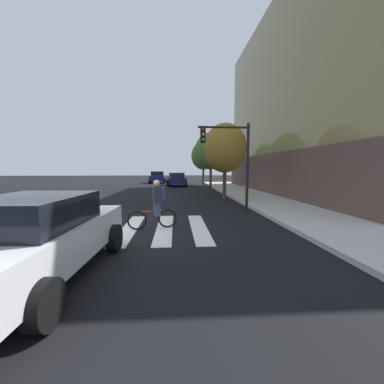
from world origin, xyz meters
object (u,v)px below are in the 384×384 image
(sedan_near, at_px, (37,237))
(sedan_mid, at_px, (176,179))
(street_tree_mid, at_px, (211,151))
(cyclist, at_px, (156,204))
(fire_hydrant, at_px, (246,192))
(street_tree_far, at_px, (203,156))
(sedan_far, at_px, (158,177))
(street_tree_near, at_px, (225,148))
(traffic_light_near, at_px, (231,152))

(sedan_near, distance_m, sedan_mid, 23.59)
(sedan_near, bearing_deg, street_tree_mid, 72.18)
(cyclist, xyz_separation_m, fire_hydrant, (5.29, 7.21, -0.31))
(fire_hydrant, distance_m, street_tree_mid, 8.51)
(fire_hydrant, relative_size, street_tree_far, 0.15)
(sedan_far, xyz_separation_m, street_tree_near, (5.80, -17.82, 2.56))
(street_tree_near, relative_size, street_tree_far, 0.95)
(sedan_near, height_order, traffic_light_near, traffic_light_near)
(street_tree_mid, bearing_deg, cyclist, -105.25)
(sedan_near, height_order, sedan_far, sedan_far)
(sedan_near, xyz_separation_m, fire_hydrant, (7.19, 10.88, -0.29))
(street_tree_far, bearing_deg, cyclist, -100.87)
(sedan_far, distance_m, street_tree_near, 18.92)
(street_tree_far, bearing_deg, street_tree_mid, -90.18)
(traffic_light_near, xyz_separation_m, street_tree_mid, (0.79, 11.89, 0.87))
(sedan_mid, bearing_deg, cyclist, -92.16)
(traffic_light_near, height_order, fire_hydrant, traffic_light_near)
(street_tree_near, bearing_deg, sedan_mid, 104.88)
(street_tree_near, bearing_deg, fire_hydrant, -19.37)
(sedan_near, height_order, street_tree_mid, street_tree_mid)
(street_tree_mid, height_order, street_tree_far, street_tree_mid)
(street_tree_mid, bearing_deg, street_tree_near, -91.03)
(street_tree_near, xyz_separation_m, street_tree_mid, (0.13, 7.33, 0.32))
(sedan_mid, relative_size, street_tree_near, 0.92)
(traffic_light_near, bearing_deg, street_tree_near, 81.74)
(sedan_near, xyz_separation_m, traffic_light_near, (5.21, 6.78, 2.04))
(cyclist, bearing_deg, street_tree_near, 62.73)
(cyclist, height_order, street_tree_far, street_tree_far)
(sedan_mid, bearing_deg, sedan_far, 114.28)
(street_tree_near, bearing_deg, street_tree_mid, 88.97)
(cyclist, relative_size, street_tree_far, 0.32)
(sedan_far, height_order, cyclist, cyclist)
(street_tree_mid, bearing_deg, sedan_far, 119.45)
(sedan_far, relative_size, cyclist, 2.81)
(sedan_mid, xyz_separation_m, cyclist, (-0.75, -19.78, 0.04))
(sedan_far, distance_m, street_tree_mid, 12.40)
(sedan_near, relative_size, sedan_mid, 1.01)
(sedan_mid, xyz_separation_m, fire_hydrant, (4.54, -12.57, -0.27))
(sedan_far, bearing_deg, street_tree_near, -71.98)
(sedan_far, relative_size, street_tree_far, 0.89)
(cyclist, bearing_deg, traffic_light_near, 43.42)
(cyclist, height_order, street_tree_mid, street_tree_mid)
(cyclist, distance_m, street_tree_mid, 15.82)
(traffic_light_near, bearing_deg, cyclist, -136.58)
(sedan_mid, xyz_separation_m, street_tree_near, (3.21, -12.10, 2.61))
(fire_hydrant, bearing_deg, cyclist, -126.23)
(sedan_near, xyz_separation_m, street_tree_far, (6.02, 25.08, 2.78))
(sedan_far, distance_m, fire_hydrant, 19.63)
(sedan_near, bearing_deg, fire_hydrant, 56.51)
(sedan_mid, relative_size, sedan_far, 0.98)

